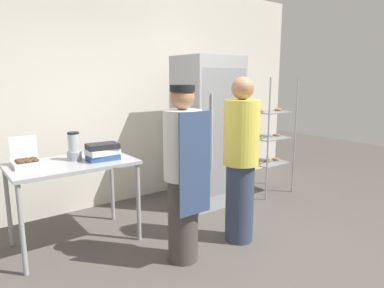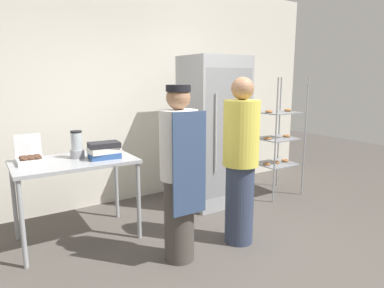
% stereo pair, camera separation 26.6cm
% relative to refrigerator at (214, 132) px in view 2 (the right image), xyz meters
% --- Properties ---
extents(ground_plane, '(14.00, 14.00, 0.00)m').
position_rel_refrigerator_xyz_m(ground_plane, '(-0.82, -1.51, -1.00)').
color(ground_plane, '#4C4742').
extents(back_wall, '(6.40, 0.12, 3.05)m').
position_rel_refrigerator_xyz_m(back_wall, '(-0.82, 0.83, 0.52)').
color(back_wall, silver).
rests_on(back_wall, ground_plane).
extents(refrigerator, '(0.80, 0.69, 2.00)m').
position_rel_refrigerator_xyz_m(refrigerator, '(0.00, 0.00, 0.00)').
color(refrigerator, '#9EA0A5').
rests_on(refrigerator, ground_plane).
extents(baking_rack, '(0.62, 0.53, 1.73)m').
position_rel_refrigerator_xyz_m(baking_rack, '(1.01, -0.20, -0.15)').
color(baking_rack, '#93969B').
rests_on(baking_rack, ground_plane).
extents(prep_counter, '(1.21, 0.75, 0.88)m').
position_rel_refrigerator_xyz_m(prep_counter, '(-1.88, -0.12, -0.21)').
color(prep_counter, '#9EA0A5').
rests_on(prep_counter, ground_plane).
extents(donut_box, '(0.25, 0.24, 0.28)m').
position_rel_refrigerator_xyz_m(donut_box, '(-2.28, -0.04, -0.07)').
color(donut_box, white).
rests_on(donut_box, prep_counter).
extents(blender_pitcher, '(0.15, 0.15, 0.29)m').
position_rel_refrigerator_xyz_m(blender_pitcher, '(-1.83, -0.04, 0.01)').
color(blender_pitcher, '#99999E').
rests_on(blender_pitcher, prep_counter).
extents(binder_stack, '(0.32, 0.22, 0.17)m').
position_rel_refrigerator_xyz_m(binder_stack, '(-1.59, -0.22, -0.03)').
color(binder_stack, '#2D5193').
rests_on(binder_stack, prep_counter).
extents(person_baker, '(0.35, 0.37, 1.66)m').
position_rel_refrigerator_xyz_m(person_baker, '(-1.17, -1.07, -0.14)').
color(person_baker, '#47423D').
rests_on(person_baker, ground_plane).
extents(person_customer, '(0.37, 0.37, 1.73)m').
position_rel_refrigerator_xyz_m(person_customer, '(-0.46, -1.09, -0.12)').
color(person_customer, '#333D56').
rests_on(person_customer, ground_plane).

